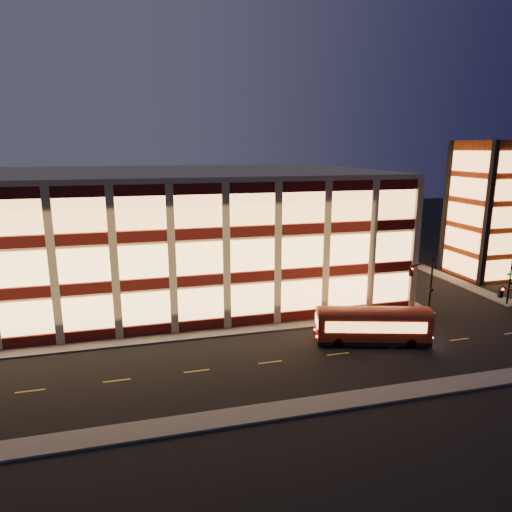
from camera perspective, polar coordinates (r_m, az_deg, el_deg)
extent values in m
plane|color=black|center=(42.74, -5.77, -10.21)|extent=(200.00, 200.00, 0.00)
cube|color=#514F4C|center=(43.33, -9.96, -9.91)|extent=(54.00, 2.00, 0.15)
cube|color=#514F4C|center=(65.00, 12.21, -2.09)|extent=(2.00, 30.00, 0.15)
cube|color=#514F4C|center=(70.56, 20.22, -1.41)|extent=(2.00, 30.00, 0.15)
cube|color=#514F4C|center=(31.38, -1.85, -19.36)|extent=(100.00, 2.00, 0.15)
cube|color=tan|center=(56.75, -11.63, 2.88)|extent=(50.00, 30.00, 14.00)
cube|color=tan|center=(55.92, -11.98, 10.21)|extent=(50.40, 30.40, 0.50)
cube|color=#470C0A|center=(43.92, -10.09, -8.77)|extent=(50.10, 0.25, 1.00)
cube|color=#FFB66B|center=(43.20, -10.21, -6.18)|extent=(49.00, 0.20, 3.00)
cube|color=#470C0A|center=(64.47, 11.54, -1.66)|extent=(0.25, 30.10, 1.00)
cube|color=#FFB66B|center=(63.96, 11.61, 0.16)|extent=(0.20, 29.00, 3.00)
cube|color=#470C0A|center=(42.48, -10.33, -3.26)|extent=(50.10, 0.25, 1.00)
cube|color=#FFB66B|center=(41.96, -10.45, -0.50)|extent=(49.00, 0.20, 3.00)
cube|color=#470C0A|center=(63.49, 11.72, 2.18)|extent=(0.25, 30.10, 1.00)
cube|color=#FFB66B|center=(63.12, 11.79, 4.05)|extent=(0.20, 29.00, 3.00)
cube|color=#470C0A|center=(41.46, -10.59, 2.58)|extent=(50.10, 0.25, 1.00)
cube|color=#FFB66B|center=(41.14, -10.71, 5.46)|extent=(49.00, 0.20, 3.00)
cube|color=#470C0A|center=(62.81, 11.91, 6.12)|extent=(0.25, 30.10, 1.00)
cube|color=#FFB66B|center=(62.59, 11.98, 8.03)|extent=(0.20, 29.00, 3.00)
cube|color=#8C3814|center=(68.81, 27.32, 5.16)|extent=(8.00, 8.00, 18.00)
cube|color=black|center=(63.21, 26.98, 4.59)|extent=(0.60, 0.60, 18.00)
cube|color=black|center=(69.34, 22.65, 5.66)|extent=(0.60, 0.60, 18.00)
cube|color=black|center=(74.43, 27.60, 5.63)|extent=(0.60, 0.60, 18.00)
cube|color=#FCA258|center=(67.12, 28.95, -1.48)|extent=(6.60, 0.16, 2.60)
cube|color=#FCA258|center=(67.42, 24.08, -0.90)|extent=(0.16, 6.60, 2.60)
cube|color=#FCA258|center=(66.43, 29.28, 1.36)|extent=(6.60, 0.16, 2.60)
cube|color=#FCA258|center=(66.74, 24.35, 1.93)|extent=(0.16, 6.60, 2.60)
cube|color=#FCA258|center=(66.22, 24.63, 4.81)|extent=(0.16, 6.60, 2.60)
cube|color=#FCA258|center=(65.88, 24.92, 7.73)|extent=(0.16, 6.60, 2.60)
cube|color=#FCA258|center=(65.70, 25.21, 10.68)|extent=(0.16, 6.60, 2.60)
cylinder|color=black|center=(51.17, 21.00, -3.49)|extent=(0.18, 0.18, 6.00)
cylinder|color=black|center=(48.91, 20.10, -0.88)|extent=(3.56, 1.63, 0.14)
cube|color=black|center=(47.46, 18.81, -1.82)|extent=(0.32, 0.32, 0.95)
sphere|color=#FF0C05|center=(47.24, 18.96, -1.53)|extent=(0.20, 0.20, 0.20)
cube|color=black|center=(51.13, 21.10, -3.98)|extent=(0.25, 0.18, 0.28)
cylinder|color=black|center=(57.47, 29.17, -2.52)|extent=(0.18, 0.18, 6.00)
cube|color=black|center=(57.43, 29.26, -2.96)|extent=(0.25, 0.18, 0.28)
cube|color=#0C7226|center=(57.23, 29.34, -1.98)|extent=(1.20, 0.06, 0.28)
cube|color=black|center=(43.72, 28.26, -3.99)|extent=(0.32, 0.32, 0.95)
sphere|color=#FF0C05|center=(43.52, 28.46, -3.68)|extent=(0.20, 0.20, 0.20)
cube|color=maroon|center=(42.27, 14.37, -8.38)|extent=(10.21, 5.12, 2.28)
cube|color=black|center=(42.78, 14.26, -10.05)|extent=(10.21, 5.12, 0.35)
cylinder|color=black|center=(41.16, 10.22, -10.64)|extent=(0.94, 0.53, 0.89)
cylinder|color=black|center=(43.14, 9.79, -9.47)|extent=(0.94, 0.53, 0.89)
cylinder|color=black|center=(42.59, 18.82, -10.33)|extent=(0.94, 0.53, 0.89)
cylinder|color=black|center=(44.51, 18.00, -9.22)|extent=(0.94, 0.53, 0.89)
cube|color=#FCA258|center=(41.02, 14.78, -8.65)|extent=(8.40, 2.46, 0.99)
cube|color=#FCA258|center=(43.32, 14.02, -7.40)|extent=(8.40, 2.46, 0.99)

